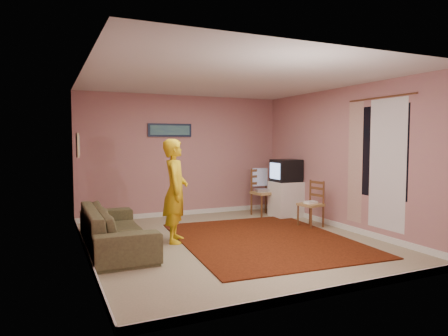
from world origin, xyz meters
name	(u,v)px	position (x,y,z in m)	size (l,w,h in m)	color
ground	(232,241)	(0.00, 0.00, 0.00)	(5.00, 5.00, 0.00)	tan
wall_back	(183,156)	(0.00, 2.50, 1.30)	(4.50, 0.02, 2.60)	#A8756E
wall_front	(336,173)	(0.00, -2.50, 1.30)	(4.50, 0.02, 2.60)	#A8756E
wall_left	(84,165)	(-2.25, 0.00, 1.30)	(0.02, 5.00, 2.60)	#A8756E
wall_right	(343,159)	(2.25, 0.00, 1.30)	(0.02, 5.00, 2.60)	#A8756E
ceiling	(233,79)	(0.00, 0.00, 2.60)	(4.50, 5.00, 0.02)	silver
baseboard_back	(184,213)	(0.00, 2.49, 0.05)	(4.50, 0.02, 0.10)	silver
baseboard_front	(333,291)	(0.00, -2.49, 0.05)	(4.50, 0.02, 0.10)	silver
baseboard_left	(87,254)	(-2.24, 0.00, 0.05)	(0.02, 5.00, 0.10)	silver
baseboard_right	(341,226)	(2.24, 0.00, 0.05)	(0.02, 5.00, 0.10)	silver
window	(381,152)	(2.24, -0.90, 1.45)	(0.01, 1.10, 1.50)	black
curtain_sheer	(387,165)	(2.23, -1.05, 1.25)	(0.01, 0.75, 2.10)	silver
curtain_floral	(355,162)	(2.21, -0.35, 1.25)	(0.01, 0.35, 2.10)	beige
curtain_rod	(380,98)	(2.20, -0.90, 2.32)	(0.02, 0.02, 1.40)	brown
picture_back	(170,130)	(-0.30, 2.47, 1.85)	(0.95, 0.04, 0.28)	#121A32
picture_left	(78,145)	(-2.22, 1.60, 1.55)	(0.04, 0.38, 0.42)	beige
area_rug	(264,239)	(0.51, -0.13, 0.01)	(2.65, 3.32, 0.02)	black
tv_cabinet	(286,199)	(1.95, 1.43, 0.38)	(0.59, 0.54, 0.75)	white
crt_tv	(286,171)	(1.94, 1.43, 0.99)	(0.56, 0.50, 0.47)	black
chair_a	(264,187)	(1.59, 1.74, 0.62)	(0.51, 0.49, 0.55)	tan
dvd_player	(264,190)	(1.59, 1.74, 0.55)	(0.37, 0.26, 0.06)	silver
blue_throw	(260,177)	(1.59, 1.93, 0.82)	(0.37, 0.05, 0.39)	#97B1F7
chair_b	(311,199)	(1.82, 0.37, 0.53)	(0.44, 0.45, 0.47)	tan
game_console	(311,202)	(1.82, 0.37, 0.47)	(0.22, 0.16, 0.04)	white
sofa	(116,228)	(-1.80, 0.29, 0.32)	(2.20, 0.86, 0.64)	brown
person	(175,191)	(-0.85, 0.35, 0.83)	(0.60, 0.40, 1.66)	gold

